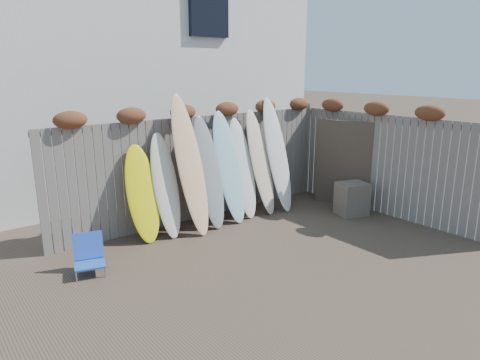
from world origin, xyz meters
TOP-DOWN VIEW (x-y plane):
  - ground at (0.00, 0.00)m, footprint 80.00×80.00m
  - back_fence at (0.06, 2.39)m, footprint 6.05×0.28m
  - right_fence at (2.99, 0.25)m, footprint 0.28×4.40m
  - house at (0.50, 6.50)m, footprint 8.50×5.50m
  - beach_chair at (-2.61, 1.42)m, footprint 0.53×0.55m
  - wooden_crate at (2.43, 0.64)m, footprint 0.68×0.62m
  - lattice_panel at (2.80, 1.20)m, footprint 0.44×1.16m
  - surfboard_0 at (-1.43, 2.06)m, footprint 0.59×0.63m
  - surfboard_1 at (-1.01, 2.01)m, footprint 0.50×0.68m
  - surfboard_2 at (-0.57, 1.91)m, footprint 0.52×0.87m
  - surfboard_3 at (-0.15, 1.95)m, footprint 0.53×0.74m
  - surfboard_4 at (0.33, 1.95)m, footprint 0.56×0.75m
  - surfboard_5 at (0.70, 2.00)m, footprint 0.53×0.72m
  - surfboard_6 at (1.12, 1.95)m, footprint 0.52×0.76m
  - surfboard_7 at (1.55, 1.91)m, footprint 0.52×0.82m

SIDE VIEW (x-z plane):
  - ground at x=0.00m, z-range 0.00..0.00m
  - beach_chair at x=-2.61m, z-range -0.02..0.54m
  - wooden_crate at x=2.43m, z-range 0.00..0.66m
  - surfboard_0 at x=-1.43m, z-range 0.00..1.63m
  - surfboard_1 at x=-1.01m, z-range 0.00..1.80m
  - lattice_panel at x=2.80m, z-range 0.00..1.82m
  - surfboard_5 at x=0.70m, z-range 0.00..1.93m
  - surfboard_3 at x=-0.15m, z-range 0.00..2.03m
  - surfboard_6 at x=1.12m, z-range 0.00..2.09m
  - surfboard_4 at x=0.33m, z-range 0.00..2.10m
  - right_fence at x=2.99m, z-range 0.02..2.26m
  - surfboard_7 at x=1.55m, z-range 0.00..2.30m
  - back_fence at x=0.06m, z-range 0.06..2.30m
  - surfboard_2 at x=-0.57m, z-range 0.00..2.45m
  - house at x=0.50m, z-range 0.04..6.36m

